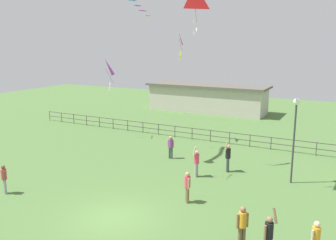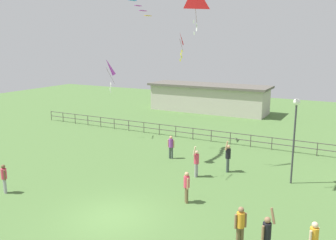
{
  "view_description": "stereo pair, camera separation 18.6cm",
  "coord_description": "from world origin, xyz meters",
  "px_view_note": "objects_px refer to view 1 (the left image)",
  "views": [
    {
      "loc": [
        9.1,
        -12.12,
        7.63
      ],
      "look_at": [
        -0.74,
        6.63,
        3.14
      ],
      "focal_mm": 38.91,
      "sensor_mm": 36.0,
      "label": 1
    },
    {
      "loc": [
        9.26,
        -12.03,
        7.63
      ],
      "look_at": [
        -0.74,
        6.63,
        3.14
      ],
      "focal_mm": 38.91,
      "sensor_mm": 36.0,
      "label": 2
    }
  ],
  "objects_px": {
    "person_1": "(187,185)",
    "person_4": "(171,146)",
    "person_3": "(228,156)",
    "kite_0": "(179,39)",
    "person_2": "(242,224)",
    "person_6": "(197,161)",
    "kite_3": "(105,69)",
    "lamppost": "(295,123)",
    "person_7": "(4,177)",
    "person_5": "(316,240)",
    "person_0": "(269,235)"
  },
  "relations": [
    {
      "from": "person_0",
      "to": "kite_3",
      "type": "xyz_separation_m",
      "value": [
        -15.54,
        11.27,
        4.66
      ]
    },
    {
      "from": "person_4",
      "to": "kite_0",
      "type": "height_order",
      "value": "kite_0"
    },
    {
      "from": "person_3",
      "to": "person_4",
      "type": "bearing_deg",
      "value": 170.8
    },
    {
      "from": "person_2",
      "to": "person_3",
      "type": "height_order",
      "value": "person_3"
    },
    {
      "from": "person_2",
      "to": "kite_0",
      "type": "distance_m",
      "value": 17.04
    },
    {
      "from": "person_6",
      "to": "kite_3",
      "type": "relative_size",
      "value": 0.71
    },
    {
      "from": "person_1",
      "to": "kite_3",
      "type": "relative_size",
      "value": 0.6
    },
    {
      "from": "lamppost",
      "to": "person_7",
      "type": "height_order",
      "value": "lamppost"
    },
    {
      "from": "lamppost",
      "to": "kite_0",
      "type": "height_order",
      "value": "kite_0"
    },
    {
      "from": "person_5",
      "to": "kite_0",
      "type": "distance_m",
      "value": 18.44
    },
    {
      "from": "lamppost",
      "to": "kite_3",
      "type": "bearing_deg",
      "value": 167.84
    },
    {
      "from": "lamppost",
      "to": "person_1",
      "type": "bearing_deg",
      "value": -128.93
    },
    {
      "from": "person_3",
      "to": "person_5",
      "type": "distance_m",
      "value": 9.52
    },
    {
      "from": "person_2",
      "to": "person_4",
      "type": "distance_m",
      "value": 11.2
    },
    {
      "from": "lamppost",
      "to": "person_1",
      "type": "relative_size",
      "value": 3.03
    },
    {
      "from": "person_5",
      "to": "person_7",
      "type": "bearing_deg",
      "value": -176.63
    },
    {
      "from": "person_4",
      "to": "person_7",
      "type": "xyz_separation_m",
      "value": [
        -4.9,
        -9.16,
        -0.02
      ]
    },
    {
      "from": "person_2",
      "to": "person_1",
      "type": "bearing_deg",
      "value": 142.77
    },
    {
      "from": "lamppost",
      "to": "person_0",
      "type": "xyz_separation_m",
      "value": [
        0.51,
        -8.03,
        -2.44
      ]
    },
    {
      "from": "person_0",
      "to": "person_1",
      "type": "relative_size",
      "value": 1.25
    },
    {
      "from": "person_0",
      "to": "person_1",
      "type": "bearing_deg",
      "value": 146.43
    },
    {
      "from": "person_0",
      "to": "kite_3",
      "type": "bearing_deg",
      "value": 144.05
    },
    {
      "from": "person_7",
      "to": "kite_3",
      "type": "bearing_deg",
      "value": 100.68
    },
    {
      "from": "person_3",
      "to": "kite_3",
      "type": "xyz_separation_m",
      "value": [
        -11.32,
        3.16,
        4.65
      ]
    },
    {
      "from": "person_5",
      "to": "kite_0",
      "type": "xyz_separation_m",
      "value": [
        -11.5,
        12.62,
        6.96
      ]
    },
    {
      "from": "lamppost",
      "to": "person_3",
      "type": "bearing_deg",
      "value": 178.78
    },
    {
      "from": "lamppost",
      "to": "kite_3",
      "type": "xyz_separation_m",
      "value": [
        -15.02,
        3.24,
        2.22
      ]
    },
    {
      "from": "person_0",
      "to": "person_1",
      "type": "xyz_separation_m",
      "value": [
        -4.56,
        3.02,
        -0.09
      ]
    },
    {
      "from": "person_1",
      "to": "person_4",
      "type": "distance_m",
      "value": 6.96
    },
    {
      "from": "person_0",
      "to": "person_4",
      "type": "xyz_separation_m",
      "value": [
        -8.44,
        8.79,
        -0.09
      ]
    },
    {
      "from": "person_3",
      "to": "kite_0",
      "type": "distance_m",
      "value": 10.3
    },
    {
      "from": "lamppost",
      "to": "person_7",
      "type": "relative_size",
      "value": 3.09
    },
    {
      "from": "person_1",
      "to": "person_3",
      "type": "distance_m",
      "value": 5.1
    },
    {
      "from": "kite_3",
      "to": "person_2",
      "type": "bearing_deg",
      "value": -36.98
    },
    {
      "from": "person_5",
      "to": "lamppost",
      "type": "bearing_deg",
      "value": 104.99
    },
    {
      "from": "person_6",
      "to": "kite_3",
      "type": "bearing_deg",
      "value": 154.27
    },
    {
      "from": "person_5",
      "to": "person_7",
      "type": "height_order",
      "value": "person_5"
    },
    {
      "from": "kite_0",
      "to": "person_1",
      "type": "bearing_deg",
      "value": -61.7
    },
    {
      "from": "person_4",
      "to": "person_6",
      "type": "height_order",
      "value": "person_6"
    },
    {
      "from": "lamppost",
      "to": "person_2",
      "type": "distance_m",
      "value": 8.07
    },
    {
      "from": "person_0",
      "to": "person_4",
      "type": "height_order",
      "value": "person_0"
    },
    {
      "from": "person_6",
      "to": "person_2",
      "type": "bearing_deg",
      "value": -53.58
    },
    {
      "from": "person_3",
      "to": "person_6",
      "type": "bearing_deg",
      "value": -128.99
    },
    {
      "from": "lamppost",
      "to": "kite_0",
      "type": "relative_size",
      "value": 2.18
    },
    {
      "from": "person_6",
      "to": "kite_3",
      "type": "xyz_separation_m",
      "value": [
        -9.98,
        4.81,
        4.7
      ]
    },
    {
      "from": "person_4",
      "to": "person_7",
      "type": "height_order",
      "value": "person_4"
    },
    {
      "from": "person_2",
      "to": "kite_0",
      "type": "bearing_deg",
      "value": 125.0
    },
    {
      "from": "person_0",
      "to": "person_2",
      "type": "distance_m",
      "value": 1.13
    },
    {
      "from": "person_6",
      "to": "lamppost",
      "type": "bearing_deg",
      "value": 17.31
    },
    {
      "from": "person_5",
      "to": "kite_3",
      "type": "height_order",
      "value": "kite_3"
    }
  ]
}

